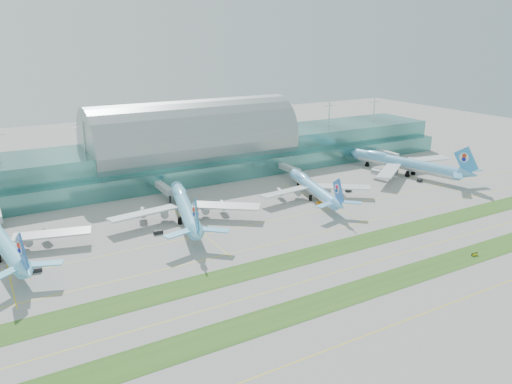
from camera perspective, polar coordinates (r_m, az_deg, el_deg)
ground at (r=191.24m, az=8.32°, el=-6.91°), size 700.00×700.00×0.00m
terminal at (r=293.22m, az=-7.24°, el=4.76°), size 340.00×69.10×36.00m
grass_strip_near at (r=172.54m, az=14.13°, el=-10.12°), size 420.00×12.00×0.08m
grass_strip_far at (r=192.64m, az=7.95°, el=-6.69°), size 420.00×12.00×0.08m
taxiline_a at (r=160.88m, az=19.14°, el=-12.79°), size 420.00×0.35×0.01m
taxiline_b at (r=181.60m, az=11.06°, el=-8.45°), size 420.00×0.35×0.01m
taxiline_c at (r=204.37m, az=5.21°, el=-5.13°), size 420.00×0.35×0.01m
taxiline_d at (r=221.36m, az=1.94°, el=-3.24°), size 420.00×0.35×0.01m
airliner_a at (r=206.45m, az=-27.00°, el=-5.03°), size 62.60×71.63×19.74m
airliner_b at (r=221.64m, az=-8.13°, el=-1.61°), size 64.85×74.91×20.92m
airliner_c at (r=251.20m, az=6.52°, el=0.58°), size 57.07×65.89×18.39m
airliner_d at (r=304.23m, az=16.55°, el=3.23°), size 70.27×81.01×22.54m
gse_b at (r=190.90m, az=-23.86°, el=-8.12°), size 4.39×2.82×1.55m
gse_c at (r=210.17m, az=-11.12°, el=-4.51°), size 3.95×2.25×1.60m
gse_d at (r=211.85m, az=-6.08°, el=-4.08°), size 3.87×1.88×1.61m
gse_e at (r=242.60m, az=7.32°, el=-1.29°), size 3.60×2.57×1.50m
gse_f at (r=265.06m, az=10.52°, el=0.18°), size 3.49×2.27×1.34m
gse_g at (r=292.86m, az=18.20°, el=1.29°), size 3.57×2.69×1.69m
gse_h at (r=319.08m, az=20.99°, el=2.28°), size 4.03×2.63×1.56m
taxiway_sign_east at (r=203.72m, az=23.70°, el=-6.54°), size 2.81×0.62×1.18m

